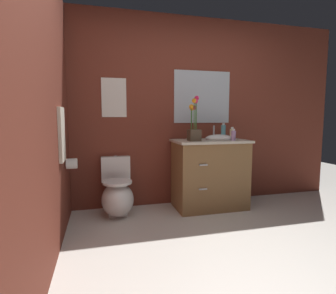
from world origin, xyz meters
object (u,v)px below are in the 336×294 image
at_px(wall_mirror, 202,97).
at_px(toilet_paper_roll, 72,164).
at_px(toilet, 117,195).
at_px(wall_poster, 114,98).
at_px(hand_wash_bottle, 233,135).
at_px(vanity_cabinet, 210,173).
at_px(hanging_towel, 62,135).
at_px(soap_bottle, 232,134).
at_px(lotion_bottle, 223,132).
at_px(flower_vase, 194,126).

bearing_deg(wall_mirror, toilet_paper_roll, -164.47).
height_order(toilet, wall_poster, wall_poster).
height_order(hand_wash_bottle, wall_mirror, wall_mirror).
bearing_deg(vanity_cabinet, hanging_towel, -165.78).
distance_m(toilet, soap_bottle, 1.65).
xyz_separation_m(lotion_bottle, wall_mirror, (-0.20, 0.26, 0.47)).
distance_m(vanity_cabinet, lotion_bottle, 0.56).
bearing_deg(wall_poster, vanity_cabinet, -13.91).
bearing_deg(toilet_paper_roll, wall_mirror, 15.53).
xyz_separation_m(wall_mirror, hanging_towel, (-1.72, -0.73, -0.44)).
height_order(soap_bottle, wall_poster, wall_poster).
height_order(toilet, wall_mirror, wall_mirror).
distance_m(soap_bottle, hanging_towel, 2.07).
bearing_deg(flower_vase, vanity_cabinet, 19.81).
height_order(wall_mirror, hanging_towel, wall_mirror).
bearing_deg(hanging_towel, hand_wash_bottle, 9.02).
bearing_deg(hanging_towel, flower_vase, 13.20).
height_order(vanity_cabinet, wall_mirror, wall_mirror).
distance_m(wall_mirror, toilet_paper_roll, 1.90).
bearing_deg(toilet, vanity_cabinet, -1.28).
relative_size(vanity_cabinet, hand_wash_bottle, 7.33).
xyz_separation_m(toilet, vanity_cabinet, (1.19, -0.03, 0.21)).
relative_size(vanity_cabinet, lotion_bottle, 5.02).
relative_size(hand_wash_bottle, hanging_towel, 0.28).
relative_size(vanity_cabinet, soap_bottle, 6.54).
distance_m(hand_wash_bottle, toilet_paper_roll, 1.95).
distance_m(flower_vase, toilet_paper_roll, 1.47).
relative_size(toilet, toilet_paper_roll, 6.27).
bearing_deg(hanging_towel, lotion_bottle, 13.77).
distance_m(toilet, vanity_cabinet, 1.21).
bearing_deg(wall_mirror, soap_bottle, -44.62).
height_order(vanity_cabinet, wall_poster, wall_poster).
bearing_deg(soap_bottle, wall_mirror, 135.38).
bearing_deg(toilet, flower_vase, -7.35).
bearing_deg(wall_poster, hanging_towel, -126.44).
xyz_separation_m(toilet, hanging_towel, (-0.54, -0.46, 0.77)).
bearing_deg(wall_mirror, lotion_bottle, -53.04).
height_order(lotion_bottle, hand_wash_bottle, lotion_bottle).
height_order(wall_poster, hanging_towel, wall_poster).
bearing_deg(soap_bottle, wall_poster, 168.62).
xyz_separation_m(lotion_bottle, wall_poster, (-1.38, 0.26, 0.44)).
bearing_deg(wall_poster, soap_bottle, -11.38).
bearing_deg(hanging_towel, vanity_cabinet, 14.22).
bearing_deg(hand_wash_bottle, soap_bottle, 69.90).
relative_size(vanity_cabinet, wall_mirror, 1.33).
relative_size(flower_vase, soap_bottle, 3.35).
height_order(hand_wash_bottle, toilet_paper_roll, hand_wash_bottle).
height_order(hand_wash_bottle, hanging_towel, hanging_towel).
relative_size(toilet, flower_vase, 1.26).
xyz_separation_m(soap_bottle, wall_poster, (-1.49, 0.30, 0.46)).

